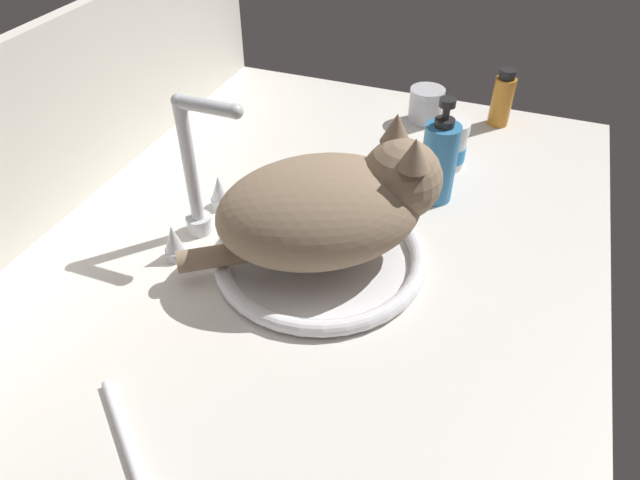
# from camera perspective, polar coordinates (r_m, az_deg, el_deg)

# --- Properties ---
(countertop) EXTENTS (1.12, 0.84, 0.03)m
(countertop) POSITION_cam_1_polar(r_m,az_deg,el_deg) (0.91, 0.32, -0.89)
(countertop) COLOR silver
(countertop) RESTS_ON ground
(backsplash_wall) EXTENTS (1.12, 0.02, 0.32)m
(backsplash_wall) POSITION_cam_1_polar(r_m,az_deg,el_deg) (1.04, -22.99, 10.89)
(backsplash_wall) COLOR silver
(backsplash_wall) RESTS_ON ground
(sink_basin) EXTENTS (0.32, 0.32, 0.02)m
(sink_basin) POSITION_cam_1_polar(r_m,az_deg,el_deg) (0.86, 0.00, -1.52)
(sink_basin) COLOR white
(sink_basin) RESTS_ON countertop
(faucet) EXTENTS (0.17, 0.12, 0.23)m
(faucet) POSITION_cam_1_polar(r_m,az_deg,el_deg) (0.89, -11.99, 5.42)
(faucet) COLOR silver
(faucet) RESTS_ON countertop
(cat) EXTENTS (0.33, 0.36, 0.19)m
(cat) POSITION_cam_1_polar(r_m,az_deg,el_deg) (0.81, 1.69, 3.48)
(cat) COLOR #8C755B
(cat) RESTS_ON sink_basin
(pill_bottle) EXTENTS (0.06, 0.06, 0.09)m
(pill_bottle) POSITION_cam_1_polar(r_m,az_deg,el_deg) (1.08, 12.71, 9.01)
(pill_bottle) COLOR white
(pill_bottle) RESTS_ON countertop
(soap_pump_bottle) EXTENTS (0.06, 0.06, 0.18)m
(soap_pump_bottle) POSITION_cam_1_polar(r_m,az_deg,el_deg) (0.98, 11.61, 7.64)
(soap_pump_bottle) COLOR teal
(soap_pump_bottle) RESTS_ON countertop
(metal_jar) EXTENTS (0.07, 0.07, 0.07)m
(metal_jar) POSITION_cam_1_polar(r_m,az_deg,el_deg) (1.24, 10.40, 12.95)
(metal_jar) COLOR #B2B5BA
(metal_jar) RESTS_ON countertop
(amber_bottle) EXTENTS (0.04, 0.04, 0.12)m
(amber_bottle) POSITION_cam_1_polar(r_m,az_deg,el_deg) (1.25, 17.50, 13.08)
(amber_bottle) COLOR #C67A23
(amber_bottle) RESTS_ON countertop
(toothbrush) EXTENTS (0.13, 0.15, 0.02)m
(toothbrush) POSITION_cam_1_polar(r_m,az_deg,el_deg) (0.69, -18.47, -18.78)
(toothbrush) COLOR silver
(toothbrush) RESTS_ON countertop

